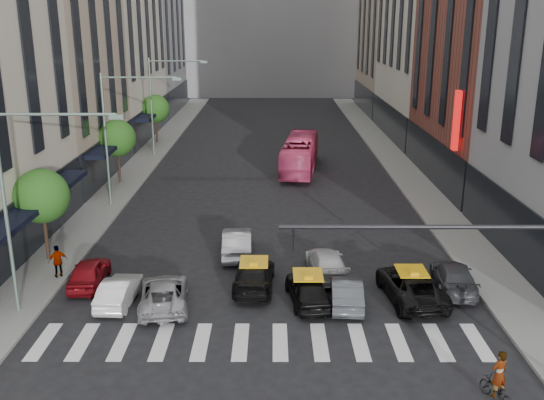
{
  "coord_description": "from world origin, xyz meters",
  "views": [
    {
      "loc": [
        0.31,
        -20.32,
        12.55
      ],
      "look_at": [
        0.26,
        8.16,
        4.0
      ],
      "focal_mm": 40.0,
      "sensor_mm": 36.0,
      "label": 1
    }
  ],
  "objects_px": {
    "motorcycle": "(497,391)",
    "pedestrian_far": "(58,261)",
    "taxi_center": "(308,289)",
    "streetlamp_far": "(161,94)",
    "car_red": "(89,272)",
    "car_white_front": "(119,291)",
    "streetlamp_near": "(25,185)",
    "bus": "(300,154)",
    "streetlamp_mid": "(119,122)",
    "taxi_left": "(254,275)"
  },
  "relations": [
    {
      "from": "streetlamp_near",
      "to": "streetlamp_mid",
      "type": "bearing_deg",
      "value": 90.0
    },
    {
      "from": "taxi_center",
      "to": "car_red",
      "type": "bearing_deg",
      "value": -18.47
    },
    {
      "from": "motorcycle",
      "to": "pedestrian_far",
      "type": "height_order",
      "value": "pedestrian_far"
    },
    {
      "from": "streetlamp_far",
      "to": "pedestrian_far",
      "type": "distance_m",
      "value": 28.81
    },
    {
      "from": "car_white_front",
      "to": "taxi_center",
      "type": "height_order",
      "value": "taxi_center"
    },
    {
      "from": "bus",
      "to": "pedestrian_far",
      "type": "xyz_separation_m",
      "value": [
        -13.0,
        -22.59,
        -0.49
      ]
    },
    {
      "from": "streetlamp_near",
      "to": "motorcycle",
      "type": "height_order",
      "value": "streetlamp_near"
    },
    {
      "from": "streetlamp_mid",
      "to": "car_red",
      "type": "height_order",
      "value": "streetlamp_mid"
    },
    {
      "from": "car_red",
      "to": "car_white_front",
      "type": "relative_size",
      "value": 1.03
    },
    {
      "from": "taxi_center",
      "to": "pedestrian_far",
      "type": "height_order",
      "value": "pedestrian_far"
    },
    {
      "from": "streetlamp_mid",
      "to": "streetlamp_far",
      "type": "distance_m",
      "value": 16.0
    },
    {
      "from": "car_red",
      "to": "car_white_front",
      "type": "height_order",
      "value": "car_red"
    },
    {
      "from": "pedestrian_far",
      "to": "car_white_front",
      "type": "bearing_deg",
      "value": 112.44
    },
    {
      "from": "streetlamp_mid",
      "to": "pedestrian_far",
      "type": "bearing_deg",
      "value": -91.65
    },
    {
      "from": "streetlamp_near",
      "to": "streetlamp_mid",
      "type": "distance_m",
      "value": 16.0
    },
    {
      "from": "streetlamp_far",
      "to": "taxi_center",
      "type": "bearing_deg",
      "value": -68.93
    },
    {
      "from": "streetlamp_near",
      "to": "streetlamp_mid",
      "type": "relative_size",
      "value": 1.0
    },
    {
      "from": "streetlamp_near",
      "to": "streetlamp_far",
      "type": "distance_m",
      "value": 32.0
    },
    {
      "from": "car_red",
      "to": "car_white_front",
      "type": "bearing_deg",
      "value": 131.04
    },
    {
      "from": "bus",
      "to": "motorcycle",
      "type": "relative_size",
      "value": 6.41
    },
    {
      "from": "streetlamp_far",
      "to": "car_white_front",
      "type": "relative_size",
      "value": 2.4
    },
    {
      "from": "streetlamp_near",
      "to": "car_white_front",
      "type": "height_order",
      "value": "streetlamp_near"
    },
    {
      "from": "bus",
      "to": "taxi_left",
      "type": "bearing_deg",
      "value": 89.45
    },
    {
      "from": "streetlamp_near",
      "to": "taxi_left",
      "type": "height_order",
      "value": "streetlamp_near"
    },
    {
      "from": "taxi_left",
      "to": "motorcycle",
      "type": "relative_size",
      "value": 2.81
    },
    {
      "from": "streetlamp_near",
      "to": "bus",
      "type": "xyz_separation_m",
      "value": [
        12.64,
        26.2,
        -4.43
      ]
    },
    {
      "from": "streetlamp_mid",
      "to": "taxi_center",
      "type": "height_order",
      "value": "streetlamp_mid"
    },
    {
      "from": "car_red",
      "to": "pedestrian_far",
      "type": "height_order",
      "value": "pedestrian_far"
    },
    {
      "from": "car_red",
      "to": "car_white_front",
      "type": "xyz_separation_m",
      "value": [
        1.96,
        -2.01,
        -0.04
      ]
    },
    {
      "from": "streetlamp_mid",
      "to": "pedestrian_far",
      "type": "xyz_separation_m",
      "value": [
        -0.36,
        -12.39,
        -4.93
      ]
    },
    {
      "from": "car_red",
      "to": "taxi_center",
      "type": "distance_m",
      "value": 10.77
    },
    {
      "from": "car_red",
      "to": "pedestrian_far",
      "type": "relative_size",
      "value": 2.33
    },
    {
      "from": "car_white_front",
      "to": "taxi_left",
      "type": "height_order",
      "value": "taxi_left"
    },
    {
      "from": "motorcycle",
      "to": "streetlamp_mid",
      "type": "bearing_deg",
      "value": -75.22
    },
    {
      "from": "taxi_center",
      "to": "motorcycle",
      "type": "xyz_separation_m",
      "value": [
        6.01,
        -7.52,
        -0.26
      ]
    },
    {
      "from": "bus",
      "to": "car_red",
      "type": "bearing_deg",
      "value": 71.27
    },
    {
      "from": "streetlamp_far",
      "to": "motorcycle",
      "type": "xyz_separation_m",
      "value": [
        17.96,
        -38.52,
        -5.47
      ]
    },
    {
      "from": "car_white_front",
      "to": "pedestrian_far",
      "type": "bearing_deg",
      "value": -32.78
    },
    {
      "from": "car_red",
      "to": "car_white_front",
      "type": "distance_m",
      "value": 2.8
    },
    {
      "from": "car_white_front",
      "to": "streetlamp_near",
      "type": "bearing_deg",
      "value": 19.25
    },
    {
      "from": "streetlamp_far",
      "to": "motorcycle",
      "type": "bearing_deg",
      "value": -65.01
    },
    {
      "from": "taxi_center",
      "to": "pedestrian_far",
      "type": "distance_m",
      "value": 12.58
    },
    {
      "from": "car_white_front",
      "to": "taxi_center",
      "type": "xyz_separation_m",
      "value": [
        8.63,
        0.03,
        0.07
      ]
    },
    {
      "from": "car_red",
      "to": "bus",
      "type": "height_order",
      "value": "bus"
    },
    {
      "from": "bus",
      "to": "car_white_front",
      "type": "bearing_deg",
      "value": 76.9
    },
    {
      "from": "taxi_center",
      "to": "motorcycle",
      "type": "relative_size",
      "value": 2.47
    },
    {
      "from": "streetlamp_far",
      "to": "car_red",
      "type": "distance_m",
      "value": 29.53
    },
    {
      "from": "car_white_front",
      "to": "taxi_left",
      "type": "xyz_separation_m",
      "value": [
        6.13,
        1.66,
        0.05
      ]
    },
    {
      "from": "streetlamp_mid",
      "to": "pedestrian_far",
      "type": "height_order",
      "value": "streetlamp_mid"
    },
    {
      "from": "car_red",
      "to": "taxi_center",
      "type": "height_order",
      "value": "taxi_center"
    }
  ]
}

